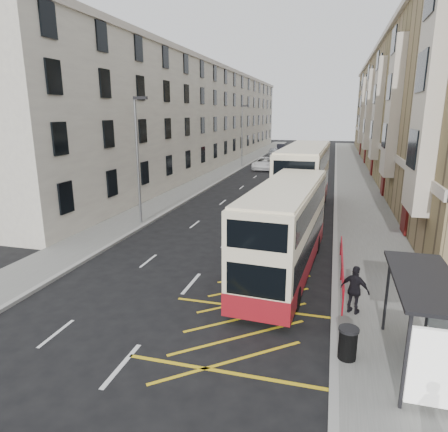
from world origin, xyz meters
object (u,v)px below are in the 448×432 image
(litter_bin, at_px, (348,343))
(white_van, at_px, (265,163))
(pedestrian_far, at_px, (355,290))
(car_silver, at_px, (274,152))
(bus_shelter, at_px, (431,310))
(street_lamp_far, at_px, (242,132))
(car_red, at_px, (318,149))
(street_lamp_near, at_px, (138,154))
(double_decker_rear, at_px, (304,179))
(double_decker_front, at_px, (286,229))
(car_dark, at_px, (280,148))

(litter_bin, xyz_separation_m, white_van, (-9.35, 40.62, 0.13))
(pedestrian_far, relative_size, car_silver, 0.41)
(bus_shelter, distance_m, litter_bin, 2.50)
(street_lamp_far, bearing_deg, car_red, 68.44)
(pedestrian_far, bearing_deg, street_lamp_near, -11.06)
(white_van, height_order, car_silver, white_van)
(double_decker_rear, height_order, white_van, double_decker_rear)
(street_lamp_near, height_order, double_decker_front, street_lamp_near)
(white_van, bearing_deg, double_decker_rear, -71.75)
(street_lamp_near, height_order, double_decker_rear, street_lamp_near)
(bus_shelter, distance_m, car_silver, 58.66)
(double_decker_rear, xyz_separation_m, white_van, (-6.65, 22.40, -1.71))
(double_decker_front, xyz_separation_m, pedestrian_far, (2.91, -3.33, -1.08))
(street_lamp_far, xyz_separation_m, pedestrian_far, (12.99, -39.17, -3.59))
(white_van, xyz_separation_m, car_silver, (-1.26, 16.38, -0.04))
(car_dark, bearing_deg, street_lamp_near, -99.00)
(street_lamp_near, xyz_separation_m, street_lamp_far, (0.00, 30.00, 0.00))
(street_lamp_near, xyz_separation_m, litter_bin, (12.70, -12.12, -3.98))
(street_lamp_far, distance_m, car_dark, 24.95)
(double_decker_front, bearing_deg, street_lamp_far, 109.60)
(bus_shelter, xyz_separation_m, street_lamp_far, (-14.69, 42.39, 2.50))
(street_lamp_near, distance_m, street_lamp_far, 30.00)
(double_decker_front, relative_size, car_red, 2.19)
(litter_bin, relative_size, white_van, 0.17)
(street_lamp_near, relative_size, car_red, 1.66)
(car_silver, relative_size, car_red, 0.91)
(car_dark, relative_size, car_red, 0.86)
(litter_bin, bearing_deg, car_silver, 100.54)
(bus_shelter, height_order, street_lamp_near, street_lamp_near)
(bus_shelter, height_order, litter_bin, bus_shelter)
(white_van, distance_m, car_silver, 16.43)
(street_lamp_near, distance_m, litter_bin, 18.00)
(street_lamp_far, distance_m, car_silver, 15.52)
(litter_bin, distance_m, pedestrian_far, 2.98)
(street_lamp_near, height_order, litter_bin, street_lamp_near)
(street_lamp_near, bearing_deg, car_dark, 87.90)
(street_lamp_near, relative_size, white_van, 1.42)
(street_lamp_far, distance_m, double_decker_rear, 26.00)
(double_decker_front, relative_size, car_dark, 2.56)
(car_silver, xyz_separation_m, car_dark, (-0.09, 9.67, -0.07))
(bus_shelter, height_order, street_lamp_far, street_lamp_far)
(bus_shelter, relative_size, street_lamp_far, 0.53)
(double_decker_front, height_order, white_van, double_decker_front)
(street_lamp_far, relative_size, litter_bin, 8.12)
(double_decker_rear, relative_size, car_red, 2.57)
(street_lamp_near, height_order, car_silver, street_lamp_near)
(double_decker_front, height_order, litter_bin, double_decker_front)
(street_lamp_far, height_order, white_van, street_lamp_far)
(pedestrian_far, height_order, white_van, pedestrian_far)
(bus_shelter, relative_size, car_dark, 1.03)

